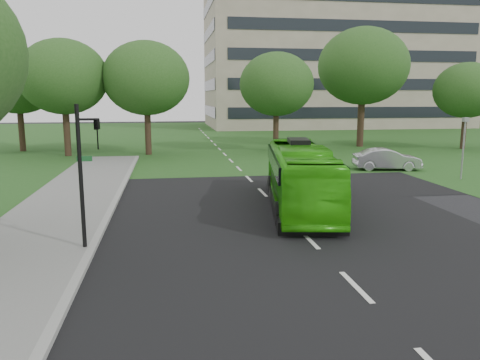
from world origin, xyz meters
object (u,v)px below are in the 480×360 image
(tree_park_a, at_px, (63,77))
(tree_park_b, at_px, (146,78))
(camera_pole, at_px, (464,140))
(tree_park_c, at_px, (276,84))
(sedan, at_px, (387,159))
(tree_park_d, at_px, (363,66))
(tree_park_e, at_px, (467,90))
(bus, at_px, (300,177))
(tree_park_f, at_px, (17,80))
(office_building, at_px, (333,48))
(traffic_light, at_px, (85,166))

(tree_park_a, distance_m, tree_park_b, 6.46)
(tree_park_a, relative_size, camera_pole, 2.57)
(tree_park_c, bearing_deg, sedan, -67.83)
(tree_park_a, bearing_deg, tree_park_d, 7.10)
(tree_park_c, distance_m, tree_park_d, 9.40)
(tree_park_e, height_order, camera_pole, tree_park_e)
(bus, height_order, sedan, bus)
(tree_park_e, xyz_separation_m, tree_park_f, (-39.71, 4.18, 0.82))
(tree_park_c, bearing_deg, tree_park_e, -3.09)
(tree_park_c, relative_size, camera_pole, 2.38)
(tree_park_c, distance_m, bus, 21.88)
(office_building, distance_m, tree_park_f, 50.45)
(tree_park_d, bearing_deg, camera_pole, -94.58)
(tree_park_c, bearing_deg, tree_park_b, -175.17)
(tree_park_b, relative_size, tree_park_e, 1.18)
(office_building, xyz_separation_m, tree_park_d, (-8.25, -31.72, -4.91))
(sedan, bearing_deg, tree_park_a, 74.40)
(office_building, relative_size, camera_pole, 11.09)
(tree_park_b, relative_size, tree_park_d, 0.83)
(tree_park_a, relative_size, sedan, 2.16)
(tree_park_c, distance_m, sedan, 13.67)
(tree_park_a, xyz_separation_m, tree_park_b, (6.46, -0.08, -0.08))
(tree_park_f, bearing_deg, tree_park_a, -41.33)
(tree_park_f, xyz_separation_m, traffic_light, (10.23, -29.04, -3.47))
(tree_park_c, distance_m, tree_park_e, 17.55)
(tree_park_c, relative_size, tree_park_d, 0.77)
(tree_park_e, height_order, tree_park_f, tree_park_f)
(tree_park_a, bearing_deg, tree_park_f, 138.67)
(tree_park_c, distance_m, camera_pole, 17.82)
(sedan, bearing_deg, tree_park_b, 66.13)
(tree_park_a, height_order, tree_park_c, tree_park_a)
(tree_park_c, relative_size, traffic_light, 1.88)
(tree_park_b, xyz_separation_m, sedan, (15.87, -10.80, -5.53))
(tree_park_c, xyz_separation_m, tree_park_d, (8.91, 2.43, 1.76))
(tree_park_e, xyz_separation_m, sedan, (-12.73, -10.80, -4.62))
(office_building, distance_m, traffic_light, 67.38)
(office_building, relative_size, tree_park_b, 4.33)
(tree_park_b, distance_m, traffic_light, 25.14)
(camera_pole, bearing_deg, tree_park_c, 101.78)
(tree_park_d, relative_size, tree_park_e, 1.43)
(tree_park_e, relative_size, traffic_light, 1.72)
(office_building, distance_m, bus, 60.12)
(bus, relative_size, traffic_light, 2.14)
(tree_park_e, height_order, bus, tree_park_e)
(office_building, height_order, camera_pole, office_building)
(tree_park_b, xyz_separation_m, traffic_light, (-0.89, -24.87, -3.55))
(tree_park_d, distance_m, tree_park_e, 9.51)
(tree_park_f, bearing_deg, sedan, -29.03)
(office_building, xyz_separation_m, traffic_light, (-29.13, -59.96, -9.81))
(tree_park_e, relative_size, camera_pole, 2.17)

